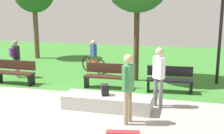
{
  "coord_description": "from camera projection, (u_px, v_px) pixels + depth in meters",
  "views": [
    {
      "loc": [
        3.07,
        -8.05,
        2.96
      ],
      "look_at": [
        0.9,
        0.27,
        1.16
      ],
      "focal_mm": 45.98,
      "sensor_mm": 36.0,
      "label": 1
    }
  ],
  "objects": [
    {
      "name": "park_bench_near_path",
      "position": [
        15.0,
        72.0,
        11.2
      ],
      "size": [
        1.61,
        0.51,
        0.91
      ],
      "color": "#331E14",
      "rests_on": "ground_plane"
    },
    {
      "name": "lamp_post",
      "position": [
        222.0,
        12.0,
        10.75
      ],
      "size": [
        0.28,
        0.28,
        4.65
      ],
      "color": "black",
      "rests_on": "ground_plane"
    },
    {
      "name": "skater_watching",
      "position": [
        159.0,
        72.0,
        8.48
      ],
      "size": [
        0.38,
        0.36,
        1.81
      ],
      "color": "slate",
      "rests_on": "ground_plane"
    },
    {
      "name": "park_bench_center_lawn",
      "position": [
        170.0,
        79.0,
        10.11
      ],
      "size": [
        1.63,
        0.58,
        0.91
      ],
      "color": "black",
      "rests_on": "ground_plane"
    },
    {
      "name": "park_bench_by_oak",
      "position": [
        106.0,
        75.0,
        10.61
      ],
      "size": [
        1.61,
        0.5,
        0.91
      ],
      "color": "#331E14",
      "rests_on": "ground_plane"
    },
    {
      "name": "pedestrian_with_backpack",
      "position": [
        16.0,
        55.0,
        12.1
      ],
      "size": [
        0.43,
        0.45,
        1.61
      ],
      "color": "tan",
      "rests_on": "ground_plane"
    },
    {
      "name": "grass_lawn",
      "position": [
        129.0,
        61.0,
        16.13
      ],
      "size": [
        26.6,
        12.93,
        0.01
      ],
      "primitive_type": "cube",
      "color": "#387A2D",
      "rests_on": "ground_plane"
    },
    {
      "name": "skater_performing_trick",
      "position": [
        128.0,
        83.0,
        7.25
      ],
      "size": [
        0.28,
        0.42,
        1.82
      ],
      "color": "tan",
      "rests_on": "ground_plane"
    },
    {
      "name": "cyclist_on_bicycle",
      "position": [
        93.0,
        59.0,
        13.11
      ],
      "size": [
        1.52,
        1.11,
        1.52
      ],
      "color": "black",
      "rests_on": "ground_plane"
    },
    {
      "name": "skateboard_by_ledge",
      "position": [
        123.0,
        132.0,
        6.76
      ],
      "size": [
        0.82,
        0.35,
        0.08
      ],
      "color": "#A5262D",
      "rests_on": "ground_plane"
    },
    {
      "name": "ground_plane",
      "position": [
        82.0,
        103.0,
        9.0
      ],
      "size": [
        28.0,
        28.0,
        0.0
      ],
      "primitive_type": "plane",
      "color": "#9E9993"
    },
    {
      "name": "concrete_ledge",
      "position": [
        107.0,
        102.0,
        8.46
      ],
      "size": [
        2.62,
        0.81,
        0.42
      ],
      "primitive_type": "cube",
      "color": "#A8A59E",
      "rests_on": "ground_plane"
    },
    {
      "name": "backpack_on_ledge",
      "position": [
        105.0,
        90.0,
        8.41
      ],
      "size": [
        0.29,
        0.34,
        0.32
      ],
      "primitive_type": "cube",
      "rotation": [
        0.0,
        0.0,
        5.11
      ],
      "color": "black",
      "rests_on": "concrete_ledge"
    }
  ]
}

